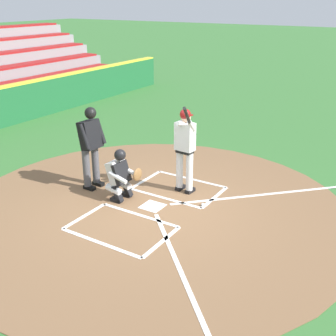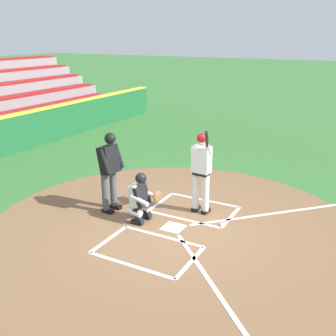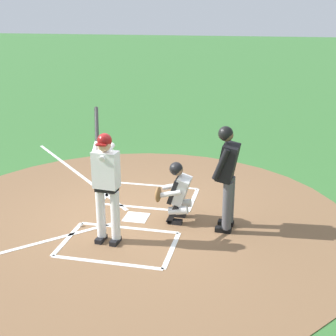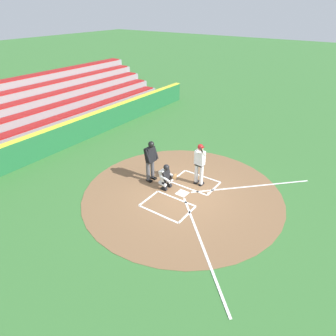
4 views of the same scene
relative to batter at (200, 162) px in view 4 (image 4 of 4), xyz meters
name	(u,v)px [view 4 (image 4 of 4)]	position (x,y,z in m)	size (l,w,h in m)	color
ground_plane	(182,193)	(0.97, -0.20, -1.10)	(120.00, 120.00, 0.00)	#387033
dirt_circle	(182,193)	(0.97, -0.20, -1.09)	(8.00, 8.00, 0.01)	brown
home_plate_and_chalk	(201,200)	(0.97, 0.68, -1.08)	(7.93, 4.91, 0.01)	white
batter	(200,162)	(0.00, 0.00, 0.00)	(0.97, 0.65, 2.13)	white
catcher	(166,176)	(1.02, -0.95, -0.51)	(0.59, 0.61, 1.13)	black
plate_umpire	(151,158)	(0.88, -1.86, -0.02)	(0.60, 0.44, 1.86)	#4C4C51
baseball	(208,193)	(0.40, 0.67, -1.06)	(0.07, 0.07, 0.07)	white
backstop_wall	(62,137)	(0.97, -7.70, -0.45)	(22.00, 0.36, 1.31)	#1E6033
bleacher_stand	(18,116)	(0.97, -11.52, -0.10)	(20.00, 5.10, 3.45)	gray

